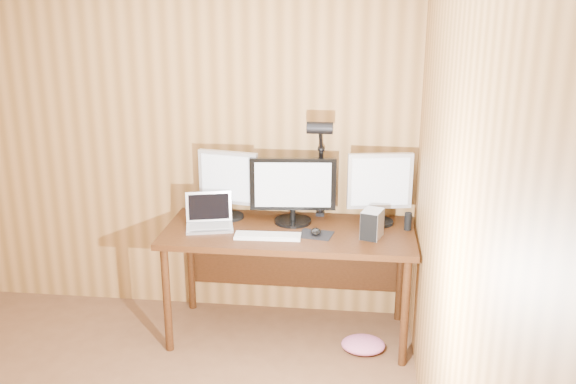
% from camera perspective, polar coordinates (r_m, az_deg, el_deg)
% --- Properties ---
extents(room_shell, '(4.00, 4.00, 4.00)m').
position_cam_1_polar(room_shell, '(2.76, -23.75, -4.57)').
color(room_shell, brown).
rests_on(room_shell, ground).
extents(desk, '(1.60, 0.70, 0.75)m').
position_cam_1_polar(desk, '(4.23, 0.19, -4.58)').
color(desk, '#381C0B').
rests_on(desk, floor).
extents(monitor_center, '(0.56, 0.24, 0.44)m').
position_cam_1_polar(monitor_center, '(4.17, 0.44, 0.21)').
color(monitor_center, black).
rests_on(monitor_center, desk).
extents(monitor_left, '(0.41, 0.19, 0.46)m').
position_cam_1_polar(monitor_left, '(4.27, -5.33, 0.85)').
color(monitor_left, black).
rests_on(monitor_left, desk).
extents(monitor_right, '(0.42, 0.20, 0.47)m').
position_cam_1_polar(monitor_right, '(4.19, 8.15, 0.52)').
color(monitor_right, black).
rests_on(monitor_right, desk).
extents(laptop, '(0.34, 0.30, 0.21)m').
position_cam_1_polar(laptop, '(4.19, -7.01, -2.35)').
color(laptop, silver).
rests_on(laptop, desk).
extents(keyboard, '(0.42, 0.14, 0.02)m').
position_cam_1_polar(keyboard, '(3.99, -1.82, -3.92)').
color(keyboard, white).
rests_on(keyboard, desk).
extents(mousepad, '(0.23, 0.20, 0.00)m').
position_cam_1_polar(mousepad, '(4.04, 2.49, -3.80)').
color(mousepad, black).
rests_on(mousepad, desk).
extents(mouse, '(0.08, 0.11, 0.04)m').
position_cam_1_polar(mouse, '(4.03, 2.49, -3.53)').
color(mouse, black).
rests_on(mouse, mousepad).
extents(hard_drive, '(0.15, 0.19, 0.18)m').
position_cam_1_polar(hard_drive, '(4.00, 7.48, -2.83)').
color(hard_drive, silver).
rests_on(hard_drive, desk).
extents(phone, '(0.07, 0.10, 0.01)m').
position_cam_1_polar(phone, '(3.98, 0.42, -4.02)').
color(phone, silver).
rests_on(phone, desk).
extents(speaker, '(0.05, 0.05, 0.11)m').
position_cam_1_polar(speaker, '(4.17, 10.62, -2.58)').
color(speaker, black).
rests_on(speaker, desk).
extents(desk_lamp, '(0.17, 0.24, 0.72)m').
position_cam_1_polar(desk_lamp, '(4.17, 2.88, 3.33)').
color(desk_lamp, black).
rests_on(desk_lamp, desk).
extents(fabric_pile, '(0.33, 0.30, 0.09)m').
position_cam_1_polar(fabric_pile, '(4.25, 6.70, -13.33)').
color(fabric_pile, '#D46693').
rests_on(fabric_pile, floor).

